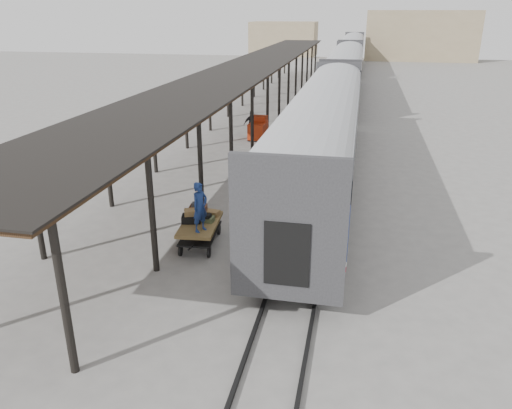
{
  "coord_description": "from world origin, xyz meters",
  "views": [
    {
      "loc": [
        4.75,
        -15.47,
        7.93
      ],
      "look_at": [
        1.52,
        0.19,
        1.7
      ],
      "focal_mm": 35.0,
      "sensor_mm": 36.0,
      "label": 1
    }
  ],
  "objects_px": {
    "baggage_cart": "(200,228)",
    "luggage_tug": "(258,129)",
    "porter": "(200,207)",
    "pedestrian": "(252,124)"
  },
  "relations": [
    {
      "from": "pedestrian",
      "to": "baggage_cart",
      "type": "bearing_deg",
      "value": 82.45
    },
    {
      "from": "baggage_cart",
      "to": "luggage_tug",
      "type": "distance_m",
      "value": 16.02
    },
    {
      "from": "baggage_cart",
      "to": "luggage_tug",
      "type": "height_order",
      "value": "luggage_tug"
    },
    {
      "from": "luggage_tug",
      "to": "pedestrian",
      "type": "distance_m",
      "value": 0.56
    },
    {
      "from": "luggage_tug",
      "to": "porter",
      "type": "distance_m",
      "value": 16.72
    },
    {
      "from": "porter",
      "to": "luggage_tug",
      "type": "bearing_deg",
      "value": 32.08
    },
    {
      "from": "baggage_cart",
      "to": "pedestrian",
      "type": "height_order",
      "value": "pedestrian"
    },
    {
      "from": "porter",
      "to": "pedestrian",
      "type": "xyz_separation_m",
      "value": [
        -1.81,
        16.83,
        -0.81
      ]
    },
    {
      "from": "baggage_cart",
      "to": "luggage_tug",
      "type": "xyz_separation_m",
      "value": [
        -1.1,
        15.98,
        0.03
      ]
    },
    {
      "from": "porter",
      "to": "pedestrian",
      "type": "distance_m",
      "value": 16.95
    }
  ]
}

